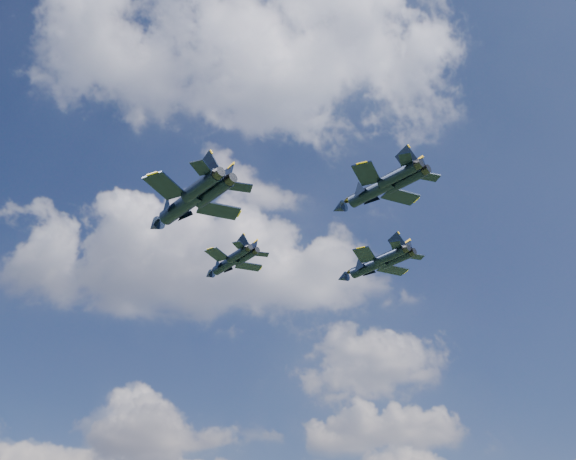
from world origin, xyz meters
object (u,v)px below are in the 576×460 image
(jet_left, at_px, (180,207))
(jet_right, at_px, (367,267))
(jet_slot, at_px, (369,193))
(jet_lead, at_px, (225,265))

(jet_left, xyz_separation_m, jet_right, (26.48, 20.53, 2.20))
(jet_slot, bearing_deg, jet_left, 126.10)
(jet_lead, xyz_separation_m, jet_right, (22.51, -0.62, -0.68))
(jet_left, distance_m, jet_slot, 24.22)
(jet_right, bearing_deg, jet_left, 173.11)
(jet_lead, distance_m, jet_left, 21.71)
(jet_lead, bearing_deg, jet_left, -140.84)
(jet_lead, bearing_deg, jet_right, -41.77)
(jet_lead, distance_m, jet_slot, 32.05)
(jet_lead, relative_size, jet_right, 0.91)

